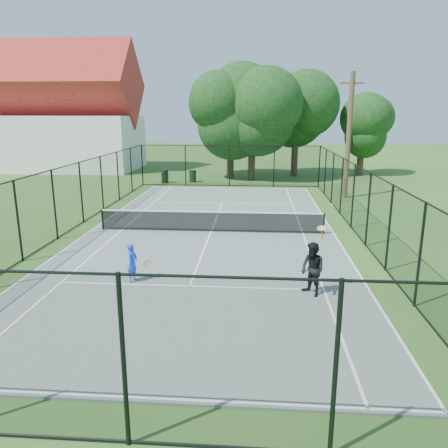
# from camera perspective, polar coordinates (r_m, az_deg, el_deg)

# --- Properties ---
(ground) EXTENTS (120.00, 120.00, 0.00)m
(ground) POSITION_cam_1_polar(r_m,az_deg,el_deg) (19.74, -1.70, -1.18)
(ground) COLOR #295C1F
(tennis_court) EXTENTS (11.00, 24.00, 0.06)m
(tennis_court) POSITION_cam_1_polar(r_m,az_deg,el_deg) (19.73, -1.70, -1.09)
(tennis_court) COLOR slate
(tennis_court) RESTS_ON ground
(tennis_net) EXTENTS (10.08, 0.08, 0.95)m
(tennis_net) POSITION_cam_1_polar(r_m,az_deg,el_deg) (19.59, -1.71, 0.45)
(tennis_net) COLOR black
(tennis_net) RESTS_ON tennis_court
(fence) EXTENTS (13.10, 26.10, 3.00)m
(fence) POSITION_cam_1_polar(r_m,az_deg,el_deg) (19.39, -1.73, 3.10)
(fence) COLOR black
(fence) RESTS_ON ground
(tree_near_left) EXTENTS (6.20, 6.20, 8.09)m
(tree_near_left) POSITION_cam_1_polar(r_m,az_deg,el_deg) (35.96, 0.86, 13.86)
(tree_near_left) COLOR #332114
(tree_near_left) RESTS_ON ground
(tree_near_mid) EXTENTS (5.92, 5.92, 7.74)m
(tree_near_mid) POSITION_cam_1_polar(r_m,az_deg,el_deg) (34.99, 3.71, 13.48)
(tree_near_mid) COLOR #332114
(tree_near_mid) RESTS_ON ground
(tree_near_right) EXTENTS (5.90, 5.90, 8.14)m
(tree_near_right) POSITION_cam_1_polar(r_m,az_deg,el_deg) (37.82, 9.41, 14.00)
(tree_near_right) COLOR #332114
(tree_near_right) RESTS_ON ground
(tree_far_right) EXTENTS (4.46, 4.46, 5.90)m
(tree_far_right) POSITION_cam_1_polar(r_m,az_deg,el_deg) (39.67, 17.63, 11.33)
(tree_far_right) COLOR #332114
(tree_far_right) RESTS_ON ground
(building) EXTENTS (15.30, 8.15, 11.87)m
(building) POSITION_cam_1_polar(r_m,az_deg,el_deg) (45.11, -21.17, 12.97)
(building) COLOR silver
(building) RESTS_ON ground
(trash_bin_left) EXTENTS (0.58, 0.58, 1.03)m
(trash_bin_left) POSITION_cam_1_polar(r_m,az_deg,el_deg) (34.16, -7.73, 6.21)
(trash_bin_left) COLOR black
(trash_bin_left) RESTS_ON ground
(trash_bin_right) EXTENTS (0.58, 0.58, 0.93)m
(trash_bin_right) POSITION_cam_1_polar(r_m,az_deg,el_deg) (34.29, -4.11, 6.25)
(trash_bin_right) COLOR black
(trash_bin_right) RESTS_ON ground
(utility_pole) EXTENTS (1.40, 0.30, 7.68)m
(utility_pole) POSITION_cam_1_polar(r_m,az_deg,el_deg) (28.50, 15.98, 11.04)
(utility_pole) COLOR #4C3823
(utility_pole) RESTS_ON ground
(player_blue) EXTENTS (0.77, 0.50, 1.25)m
(player_blue) POSITION_cam_1_polar(r_m,az_deg,el_deg) (14.15, -11.87, -4.93)
(player_blue) COLOR blue
(player_blue) RESTS_ON tennis_court
(player_black) EXTENTS (1.07, 1.22, 2.61)m
(player_black) POSITION_cam_1_polar(r_m,az_deg,el_deg) (13.02, 11.50, -5.80)
(player_black) COLOR black
(player_black) RESTS_ON tennis_court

